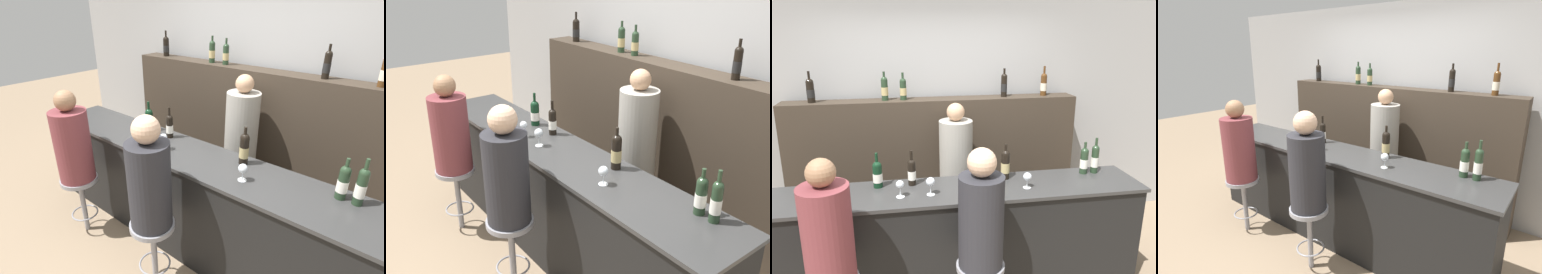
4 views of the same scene
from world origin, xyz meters
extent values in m
plane|color=#8C755B|center=(0.00, 0.00, 0.00)|extent=(16.00, 16.00, 0.00)
cube|color=#9E9E9E|center=(0.00, 1.62, 1.30)|extent=(6.40, 0.05, 2.60)
cube|color=black|center=(0.00, 0.27, 0.48)|extent=(3.34, 0.53, 0.96)
cube|color=#333333|center=(0.00, 0.27, 0.98)|extent=(3.38, 0.57, 0.03)
cube|color=#382D23|center=(0.00, 1.40, 0.78)|extent=(3.17, 0.28, 1.56)
cylinder|color=black|center=(-0.57, 0.42, 1.09)|extent=(0.08, 0.08, 0.19)
cylinder|color=white|center=(-0.57, 0.42, 1.08)|extent=(0.08, 0.08, 0.08)
sphere|color=black|center=(-0.57, 0.42, 1.18)|extent=(0.08, 0.08, 0.08)
cylinder|color=black|center=(-0.57, 0.42, 1.25)|extent=(0.02, 0.02, 0.10)
cylinder|color=black|center=(-0.29, 0.42, 1.09)|extent=(0.07, 0.07, 0.20)
cylinder|color=white|center=(-0.29, 0.42, 1.08)|extent=(0.07, 0.07, 0.08)
sphere|color=black|center=(-0.29, 0.42, 1.19)|extent=(0.07, 0.07, 0.07)
cylinder|color=black|center=(-0.29, 0.42, 1.25)|extent=(0.02, 0.02, 0.10)
cylinder|color=black|center=(0.54, 0.42, 1.11)|extent=(0.07, 0.07, 0.23)
cylinder|color=tan|center=(0.54, 0.42, 1.10)|extent=(0.08, 0.08, 0.09)
sphere|color=black|center=(0.54, 0.42, 1.22)|extent=(0.07, 0.07, 0.07)
cylinder|color=black|center=(0.54, 0.42, 1.28)|extent=(0.02, 0.02, 0.08)
cylinder|color=#233823|center=(1.29, 0.42, 1.10)|extent=(0.07, 0.07, 0.21)
cylinder|color=white|center=(1.29, 0.42, 1.09)|extent=(0.07, 0.07, 0.08)
sphere|color=#233823|center=(1.29, 0.42, 1.21)|extent=(0.07, 0.07, 0.07)
cylinder|color=#233823|center=(1.29, 0.42, 1.26)|extent=(0.02, 0.02, 0.08)
cylinder|color=#233823|center=(1.40, 0.42, 1.11)|extent=(0.07, 0.07, 0.23)
cylinder|color=white|center=(1.40, 0.42, 1.10)|extent=(0.07, 0.07, 0.09)
sphere|color=#233823|center=(1.40, 0.42, 1.23)|extent=(0.07, 0.07, 0.07)
cylinder|color=#233823|center=(1.40, 0.42, 1.28)|extent=(0.02, 0.02, 0.09)
cylinder|color=black|center=(-1.25, 1.40, 1.66)|extent=(0.08, 0.08, 0.21)
cylinder|color=black|center=(-1.25, 1.40, 1.65)|extent=(0.08, 0.08, 0.08)
sphere|color=black|center=(-1.25, 1.40, 1.76)|extent=(0.08, 0.08, 0.08)
cylinder|color=black|center=(-1.25, 1.40, 1.83)|extent=(0.02, 0.02, 0.10)
cylinder|color=#233823|center=(-0.51, 1.40, 1.66)|extent=(0.07, 0.07, 0.21)
cylinder|color=tan|center=(-0.51, 1.40, 1.65)|extent=(0.07, 0.07, 0.09)
sphere|color=#233823|center=(-0.51, 1.40, 1.77)|extent=(0.07, 0.07, 0.07)
cylinder|color=#233823|center=(-0.51, 1.40, 1.82)|extent=(0.02, 0.02, 0.07)
cylinder|color=#233823|center=(-0.32, 1.40, 1.65)|extent=(0.07, 0.07, 0.20)
cylinder|color=tan|center=(-0.32, 1.40, 1.64)|extent=(0.07, 0.07, 0.08)
sphere|color=#233823|center=(-0.32, 1.40, 1.75)|extent=(0.07, 0.07, 0.07)
cylinder|color=#233823|center=(-0.32, 1.40, 1.80)|extent=(0.02, 0.02, 0.08)
cylinder|color=black|center=(0.79, 1.40, 1.67)|extent=(0.07, 0.07, 0.22)
cylinder|color=black|center=(0.79, 1.40, 1.66)|extent=(0.07, 0.07, 0.09)
sphere|color=black|center=(0.79, 1.40, 1.78)|extent=(0.07, 0.07, 0.07)
cylinder|color=black|center=(0.79, 1.40, 1.83)|extent=(0.02, 0.02, 0.08)
cylinder|color=#4C2D14|center=(1.25, 1.40, 1.66)|extent=(0.07, 0.07, 0.22)
cylinder|color=beige|center=(1.25, 1.40, 1.65)|extent=(0.07, 0.07, 0.09)
cylinder|color=silver|center=(-0.39, 0.19, 1.00)|extent=(0.07, 0.07, 0.00)
cylinder|color=silver|center=(-0.39, 0.19, 1.04)|extent=(0.01, 0.01, 0.08)
sphere|color=silver|center=(-0.39, 0.19, 1.10)|extent=(0.07, 0.07, 0.07)
cylinder|color=silver|center=(-0.15, 0.19, 1.00)|extent=(0.07, 0.07, 0.00)
cylinder|color=silver|center=(-0.15, 0.19, 1.04)|extent=(0.01, 0.01, 0.08)
sphere|color=silver|center=(-0.15, 0.19, 1.11)|extent=(0.07, 0.07, 0.07)
cylinder|color=silver|center=(0.67, 0.19, 1.00)|extent=(0.07, 0.07, 0.00)
cylinder|color=silver|center=(0.67, 0.19, 1.03)|extent=(0.01, 0.01, 0.06)
sphere|color=silver|center=(0.67, 0.19, 1.10)|extent=(0.07, 0.07, 0.07)
cylinder|color=gray|center=(-0.87, -0.29, 0.30)|extent=(0.05, 0.05, 0.59)
torus|color=gray|center=(-0.87, -0.29, 0.21)|extent=(0.27, 0.27, 0.02)
cylinder|color=gray|center=(-0.87, -0.29, 0.61)|extent=(0.36, 0.36, 0.04)
cylinder|color=brown|center=(-0.87, -0.29, 0.98)|extent=(0.33, 0.33, 0.69)
sphere|color=#936B4C|center=(-0.87, -0.29, 1.42)|extent=(0.19, 0.19, 0.19)
cylinder|color=gray|center=(0.17, -0.29, 0.30)|extent=(0.05, 0.05, 0.59)
torus|color=gray|center=(0.17, -0.29, 0.21)|extent=(0.27, 0.27, 0.02)
cylinder|color=gray|center=(0.17, -0.29, 0.61)|extent=(0.36, 0.36, 0.04)
cylinder|color=#28282D|center=(0.17, -0.29, 0.98)|extent=(0.32, 0.32, 0.69)
sphere|color=#D8AD8C|center=(0.17, -0.29, 1.42)|extent=(0.20, 0.20, 0.20)
cylinder|color=gray|center=(0.18, 0.99, 0.70)|extent=(0.34, 0.34, 1.40)
sphere|color=tan|center=(0.18, 0.99, 1.49)|extent=(0.18, 0.18, 0.18)
camera|label=1|loc=(1.59, -1.52, 2.20)|focal=28.00mm
camera|label=2|loc=(2.60, -1.50, 2.42)|focal=40.00mm
camera|label=3|loc=(-0.35, -2.59, 2.30)|focal=35.00mm
camera|label=4|loc=(1.94, -1.98, 2.00)|focal=28.00mm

